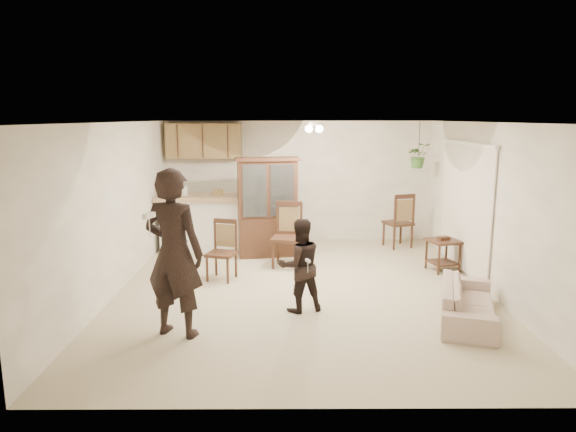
{
  "coord_description": "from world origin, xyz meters",
  "views": [
    {
      "loc": [
        -0.25,
        -7.43,
        2.57
      ],
      "look_at": [
        -0.21,
        0.4,
        1.06
      ],
      "focal_mm": 32.0,
      "sensor_mm": 36.0,
      "label": 1
    }
  ],
  "objects_px": {
    "china_hutch": "(267,208)",
    "child": "(300,262)",
    "adult": "(174,262)",
    "side_table": "(443,255)",
    "chair_bar": "(222,263)",
    "sofa": "(469,293)",
    "chair_hutch_right": "(398,232)",
    "chair_hutch_left": "(287,249)"
  },
  "relations": [
    {
      "from": "chair_hutch_left",
      "to": "chair_hutch_right",
      "type": "height_order",
      "value": "chair_hutch_left"
    },
    {
      "from": "sofa",
      "to": "side_table",
      "type": "height_order",
      "value": "sofa"
    },
    {
      "from": "child",
      "to": "side_table",
      "type": "relative_size",
      "value": 2.23
    },
    {
      "from": "adult",
      "to": "side_table",
      "type": "distance_m",
      "value": 4.78
    },
    {
      "from": "adult",
      "to": "side_table",
      "type": "bearing_deg",
      "value": -128.63
    },
    {
      "from": "sofa",
      "to": "china_hutch",
      "type": "distance_m",
      "value": 4.18
    },
    {
      "from": "adult",
      "to": "sofa",
      "type": "bearing_deg",
      "value": -154.97
    },
    {
      "from": "side_table",
      "to": "chair_bar",
      "type": "xyz_separation_m",
      "value": [
        -3.69,
        -0.45,
        -0.01
      ]
    },
    {
      "from": "adult",
      "to": "child",
      "type": "xyz_separation_m",
      "value": [
        1.5,
        0.77,
        -0.22
      ]
    },
    {
      "from": "sofa",
      "to": "adult",
      "type": "bearing_deg",
      "value": 113.97
    },
    {
      "from": "china_hutch",
      "to": "chair_hutch_right",
      "type": "bearing_deg",
      "value": 5.6
    },
    {
      "from": "sofa",
      "to": "chair_hutch_left",
      "type": "distance_m",
      "value": 3.37
    },
    {
      "from": "adult",
      "to": "side_table",
      "type": "relative_size",
      "value": 2.97
    },
    {
      "from": "chair_bar",
      "to": "child",
      "type": "bearing_deg",
      "value": -32.15
    },
    {
      "from": "chair_hutch_left",
      "to": "side_table",
      "type": "bearing_deg",
      "value": 5.04
    },
    {
      "from": "child",
      "to": "chair_bar",
      "type": "relative_size",
      "value": 1.41
    },
    {
      "from": "child",
      "to": "side_table",
      "type": "height_order",
      "value": "child"
    },
    {
      "from": "side_table",
      "to": "chair_hutch_left",
      "type": "distance_m",
      "value": 2.66
    },
    {
      "from": "chair_hutch_right",
      "to": "child",
      "type": "bearing_deg",
      "value": 39.49
    },
    {
      "from": "sofa",
      "to": "adult",
      "type": "distance_m",
      "value": 3.71
    },
    {
      "from": "china_hutch",
      "to": "chair_bar",
      "type": "bearing_deg",
      "value": -123.9
    },
    {
      "from": "sofa",
      "to": "china_hutch",
      "type": "height_order",
      "value": "china_hutch"
    },
    {
      "from": "china_hutch",
      "to": "child",
      "type": "bearing_deg",
      "value": -88.0
    },
    {
      "from": "china_hutch",
      "to": "chair_hutch_right",
      "type": "height_order",
      "value": "china_hutch"
    },
    {
      "from": "china_hutch",
      "to": "chair_hutch_left",
      "type": "bearing_deg",
      "value": -71.7
    },
    {
      "from": "china_hutch",
      "to": "chair_hutch_left",
      "type": "relative_size",
      "value": 1.65
    },
    {
      "from": "adult",
      "to": "chair_bar",
      "type": "bearing_deg",
      "value": -79.17
    },
    {
      "from": "china_hutch",
      "to": "chair_hutch_left",
      "type": "xyz_separation_m",
      "value": [
        0.36,
        -0.71,
        -0.6
      ]
    },
    {
      "from": "sofa",
      "to": "chair_hutch_right",
      "type": "xyz_separation_m",
      "value": [
        -0.08,
        3.81,
        -0.06
      ]
    },
    {
      "from": "child",
      "to": "chair_hutch_left",
      "type": "xyz_separation_m",
      "value": [
        -0.16,
        2.11,
        -0.36
      ]
    },
    {
      "from": "child",
      "to": "chair_hutch_right",
      "type": "bearing_deg",
      "value": -139.59
    },
    {
      "from": "side_table",
      "to": "chair_bar",
      "type": "relative_size",
      "value": 0.63
    },
    {
      "from": "chair_bar",
      "to": "chair_hutch_right",
      "type": "bearing_deg",
      "value": 48.83
    },
    {
      "from": "adult",
      "to": "side_table",
      "type": "xyz_separation_m",
      "value": [
        3.97,
        2.58,
        -0.62
      ]
    },
    {
      "from": "side_table",
      "to": "chair_bar",
      "type": "distance_m",
      "value": 3.72
    },
    {
      "from": "adult",
      "to": "chair_hutch_right",
      "type": "bearing_deg",
      "value": -111.71
    },
    {
      "from": "child",
      "to": "chair_bar",
      "type": "xyz_separation_m",
      "value": [
        -1.21,
        1.36,
        -0.4
      ]
    },
    {
      "from": "chair_hutch_left",
      "to": "chair_bar",
      "type": "bearing_deg",
      "value": -133.31
    },
    {
      "from": "chair_hutch_left",
      "to": "sofa",
      "type": "bearing_deg",
      "value": -35.23
    },
    {
      "from": "sofa",
      "to": "chair_hutch_right",
      "type": "height_order",
      "value": "chair_hutch_right"
    },
    {
      "from": "child",
      "to": "sofa",
      "type": "bearing_deg",
      "value": 152.22
    },
    {
      "from": "sofa",
      "to": "side_table",
      "type": "relative_size",
      "value": 3.1
    }
  ]
}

